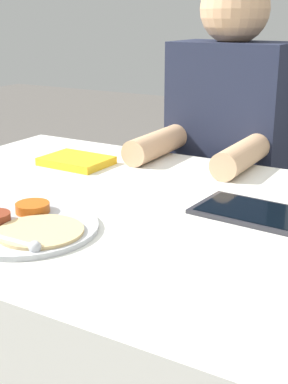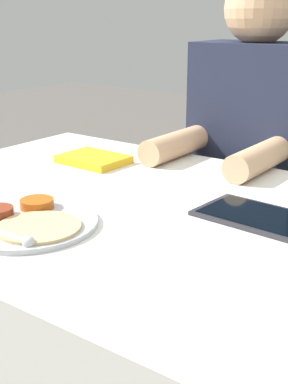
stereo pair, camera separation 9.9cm
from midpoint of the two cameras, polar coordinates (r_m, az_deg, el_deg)
name	(u,v)px [view 1 (the left image)]	position (r m, az deg, el deg)	size (l,w,h in m)	color
dining_table	(148,367)	(1.27, -1.95, -18.23)	(1.29, 0.84, 0.77)	silver
thali_tray	(26,226)	(1.00, -15.26, -3.61)	(0.26, 0.26, 0.03)	#B7BABF
red_notebook	(76,161)	(1.41, -9.24, 3.21)	(0.17, 0.13, 0.02)	silver
tablet_device	(253,212)	(1.06, 8.97, -2.17)	(0.23, 0.16, 0.01)	#28282D
person_diner	(224,199)	(1.65, 6.88, -0.82)	(0.33, 0.45, 1.25)	black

